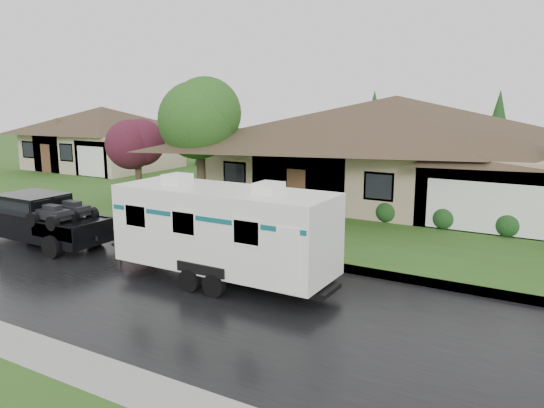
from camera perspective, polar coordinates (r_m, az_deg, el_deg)
The scene contains 11 objects.
ground at distance 18.02m, azimuth -7.28°, elevation -6.97°, with size 140.00×140.00×0.00m, color #2B4E18.
road at distance 16.57m, azimuth -11.52°, elevation -8.76°, with size 140.00×8.00×0.01m, color black.
curb at distance 19.75m, azimuth -3.32°, elevation -5.02°, with size 140.00×0.50×0.15m, color gray.
lawn at distance 30.91m, azimuth 9.79°, elevation 0.84°, with size 140.00×26.00×0.15m, color #2B4E18.
house_main at distance 28.64m, azimuth 13.54°, elevation 6.96°, with size 19.44×10.80×6.90m.
house_far at distance 43.72m, azimuth -17.67°, elevation 7.36°, with size 10.80×8.64×5.80m.
tree_left_green at distance 26.33m, azimuth -7.79°, elevation 9.36°, with size 4.02×4.02×6.65m.
tree_red at distance 29.67m, azimuth -14.31°, elevation 6.46°, with size 2.73×2.73×4.52m.
shrub_row at distance 24.87m, azimuth 9.55°, elevation -0.36°, with size 13.60×1.00×1.00m.
pickup_truck at distance 22.53m, azimuth -23.79°, elevation -1.35°, with size 5.92×2.25×1.97m.
travel_trailer at distance 16.22m, azimuth -5.19°, elevation -2.61°, with size 7.30×2.57×3.28m.
Camera 1 is at (10.47, -13.54, 5.65)m, focal length 35.00 mm.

